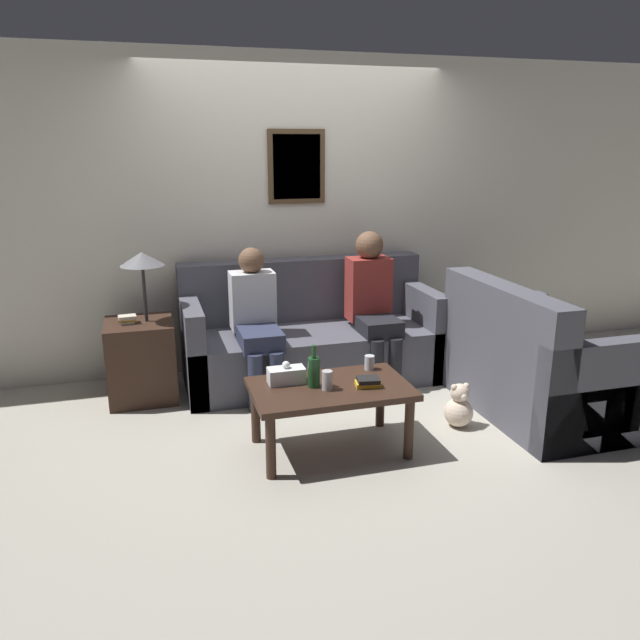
{
  "coord_description": "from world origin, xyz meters",
  "views": [
    {
      "loc": [
        -1.28,
        -4.22,
        1.89
      ],
      "look_at": [
        -0.11,
        -0.15,
        0.69
      ],
      "focal_mm": 35.0,
      "sensor_mm": 36.0,
      "label": 1
    }
  ],
  "objects_px": {
    "couch_main": "(310,339)",
    "person_left": "(256,318)",
    "couch_side": "(532,369)",
    "wine_bottle": "(314,371)",
    "drinking_glass": "(369,363)",
    "teddy_bear": "(459,408)",
    "coffee_table": "(330,395)",
    "person_right": "(373,301)"
  },
  "relations": [
    {
      "from": "couch_main",
      "to": "person_left",
      "type": "bearing_deg",
      "value": -156.19
    },
    {
      "from": "couch_main",
      "to": "wine_bottle",
      "type": "bearing_deg",
      "value": -104.17
    },
    {
      "from": "person_left",
      "to": "teddy_bear",
      "type": "distance_m",
      "value": 1.64
    },
    {
      "from": "drinking_glass",
      "to": "teddy_bear",
      "type": "xyz_separation_m",
      "value": [
        0.62,
        -0.13,
        -0.35
      ]
    },
    {
      "from": "couch_side",
      "to": "coffee_table",
      "type": "relative_size",
      "value": 1.39
    },
    {
      "from": "couch_main",
      "to": "teddy_bear",
      "type": "distance_m",
      "value": 1.42
    },
    {
      "from": "person_right",
      "to": "coffee_table",
      "type": "bearing_deg",
      "value": -122.14
    },
    {
      "from": "coffee_table",
      "to": "wine_bottle",
      "type": "relative_size",
      "value": 3.68
    },
    {
      "from": "couch_side",
      "to": "drinking_glass",
      "type": "relative_size",
      "value": 14.28
    },
    {
      "from": "couch_main",
      "to": "teddy_bear",
      "type": "xyz_separation_m",
      "value": [
        0.74,
        -1.19,
        -0.19
      ]
    },
    {
      "from": "wine_bottle",
      "to": "teddy_bear",
      "type": "xyz_separation_m",
      "value": [
        1.05,
        0.07,
        -0.4
      ]
    },
    {
      "from": "teddy_bear",
      "to": "person_right",
      "type": "bearing_deg",
      "value": 104.27
    },
    {
      "from": "couch_side",
      "to": "wine_bottle",
      "type": "distance_m",
      "value": 1.69
    },
    {
      "from": "couch_side",
      "to": "wine_bottle",
      "type": "xyz_separation_m",
      "value": [
        -1.67,
        -0.14,
        0.21
      ]
    },
    {
      "from": "teddy_bear",
      "to": "person_left",
      "type": "bearing_deg",
      "value": 141.19
    },
    {
      "from": "couch_side",
      "to": "teddy_bear",
      "type": "height_order",
      "value": "couch_side"
    },
    {
      "from": "drinking_glass",
      "to": "person_right",
      "type": "height_order",
      "value": "person_right"
    },
    {
      "from": "couch_side",
      "to": "teddy_bear",
      "type": "xyz_separation_m",
      "value": [
        -0.61,
        -0.07,
        -0.2
      ]
    },
    {
      "from": "couch_side",
      "to": "coffee_table",
      "type": "height_order",
      "value": "couch_side"
    },
    {
      "from": "coffee_table",
      "to": "teddy_bear",
      "type": "bearing_deg",
      "value": 4.96
    },
    {
      "from": "wine_bottle",
      "to": "person_right",
      "type": "distance_m",
      "value": 1.35
    },
    {
      "from": "couch_main",
      "to": "coffee_table",
      "type": "xyz_separation_m",
      "value": [
        -0.22,
        -1.28,
        0.05
      ]
    },
    {
      "from": "wine_bottle",
      "to": "drinking_glass",
      "type": "height_order",
      "value": "wine_bottle"
    },
    {
      "from": "person_left",
      "to": "coffee_table",
      "type": "bearing_deg",
      "value": -75.88
    },
    {
      "from": "teddy_bear",
      "to": "wine_bottle",
      "type": "bearing_deg",
      "value": -176.42
    },
    {
      "from": "couch_side",
      "to": "person_right",
      "type": "bearing_deg",
      "value": 42.63
    },
    {
      "from": "couch_side",
      "to": "person_left",
      "type": "relative_size",
      "value": 1.22
    },
    {
      "from": "coffee_table",
      "to": "drinking_glass",
      "type": "distance_m",
      "value": 0.41
    },
    {
      "from": "couch_side",
      "to": "person_left",
      "type": "height_order",
      "value": "person_left"
    },
    {
      "from": "couch_main",
      "to": "person_left",
      "type": "height_order",
      "value": "person_left"
    },
    {
      "from": "couch_side",
      "to": "wine_bottle",
      "type": "height_order",
      "value": "couch_side"
    },
    {
      "from": "drinking_glass",
      "to": "person_right",
      "type": "distance_m",
      "value": 0.98
    },
    {
      "from": "person_left",
      "to": "teddy_bear",
      "type": "height_order",
      "value": "person_left"
    },
    {
      "from": "person_left",
      "to": "teddy_bear",
      "type": "xyz_separation_m",
      "value": [
        1.22,
        -0.98,
        -0.48
      ]
    },
    {
      "from": "couch_main",
      "to": "drinking_glass",
      "type": "xyz_separation_m",
      "value": [
        0.12,
        -1.07,
        0.16
      ]
    },
    {
      "from": "drinking_glass",
      "to": "person_right",
      "type": "relative_size",
      "value": 0.08
    },
    {
      "from": "wine_bottle",
      "to": "person_left",
      "type": "relative_size",
      "value": 0.24
    },
    {
      "from": "couch_side",
      "to": "wine_bottle",
      "type": "relative_size",
      "value": 5.11
    },
    {
      "from": "person_left",
      "to": "wine_bottle",
      "type": "bearing_deg",
      "value": -81.04
    },
    {
      "from": "drinking_glass",
      "to": "teddy_bear",
      "type": "relative_size",
      "value": 0.31
    },
    {
      "from": "person_left",
      "to": "person_right",
      "type": "distance_m",
      "value": 0.96
    },
    {
      "from": "wine_bottle",
      "to": "drinking_glass",
      "type": "relative_size",
      "value": 2.8
    }
  ]
}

